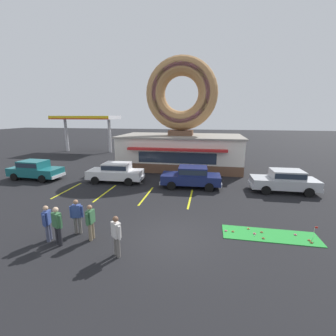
{
  "coord_description": "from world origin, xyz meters",
  "views": [
    {
      "loc": [
        1.5,
        -9.0,
        5.35
      ],
      "look_at": [
        -1.08,
        5.0,
        2.0
      ],
      "focal_mm": 24.0,
      "sensor_mm": 36.0,
      "label": 1
    }
  ],
  "objects_px": {
    "golf_ball": "(255,235)",
    "car_white": "(116,172)",
    "pedestrian_hooded_kid": "(47,222)",
    "pedestrian_leather_jacket_man": "(57,224)",
    "pedestrian_clipboard_woman": "(77,215)",
    "car_navy": "(191,176)",
    "pedestrian_beanie_man": "(116,234)",
    "putting_flag_pin": "(315,229)",
    "trash_bin": "(124,166)",
    "car_teal": "(35,169)",
    "car_silver": "(285,180)",
    "pedestrian_blue_sweater_man": "(91,221)"
  },
  "relations": [
    {
      "from": "golf_ball",
      "to": "car_white",
      "type": "height_order",
      "value": "car_white"
    },
    {
      "from": "pedestrian_hooded_kid",
      "to": "pedestrian_leather_jacket_man",
      "type": "bearing_deg",
      "value": -19.65
    },
    {
      "from": "pedestrian_leather_jacket_man",
      "to": "pedestrian_clipboard_woman",
      "type": "distance_m",
      "value": 1.03
    },
    {
      "from": "car_navy",
      "to": "pedestrian_beanie_man",
      "type": "xyz_separation_m",
      "value": [
        -2.13,
        -9.16,
        0.05
      ]
    },
    {
      "from": "pedestrian_hooded_kid",
      "to": "putting_flag_pin",
      "type": "bearing_deg",
      "value": 11.24
    },
    {
      "from": "golf_ball",
      "to": "trash_bin",
      "type": "height_order",
      "value": "trash_bin"
    },
    {
      "from": "putting_flag_pin",
      "to": "pedestrian_leather_jacket_man",
      "type": "bearing_deg",
      "value": -166.92
    },
    {
      "from": "car_teal",
      "to": "pedestrian_clipboard_woman",
      "type": "height_order",
      "value": "pedestrian_clipboard_woman"
    },
    {
      "from": "pedestrian_hooded_kid",
      "to": "pedestrian_leather_jacket_man",
      "type": "xyz_separation_m",
      "value": [
        0.65,
        -0.23,
        0.06
      ]
    },
    {
      "from": "putting_flag_pin",
      "to": "car_silver",
      "type": "height_order",
      "value": "car_silver"
    },
    {
      "from": "pedestrian_beanie_man",
      "to": "car_teal",
      "type": "bearing_deg",
      "value": 141.27
    },
    {
      "from": "putting_flag_pin",
      "to": "car_navy",
      "type": "distance_m",
      "value": 8.75
    },
    {
      "from": "golf_ball",
      "to": "trash_bin",
      "type": "distance_m",
      "value": 14.65
    },
    {
      "from": "trash_bin",
      "to": "car_teal",
      "type": "bearing_deg",
      "value": -149.01
    },
    {
      "from": "golf_ball",
      "to": "car_navy",
      "type": "bearing_deg",
      "value": 117.02
    },
    {
      "from": "car_teal",
      "to": "pedestrian_blue_sweater_man",
      "type": "xyz_separation_m",
      "value": [
        9.65,
        -8.08,
        0.02
      ]
    },
    {
      "from": "golf_ball",
      "to": "putting_flag_pin",
      "type": "relative_size",
      "value": 0.08
    },
    {
      "from": "car_teal",
      "to": "pedestrian_beanie_man",
      "type": "bearing_deg",
      "value": -38.73
    },
    {
      "from": "pedestrian_clipboard_woman",
      "to": "car_white",
      "type": "bearing_deg",
      "value": 101.1
    },
    {
      "from": "car_silver",
      "to": "car_navy",
      "type": "xyz_separation_m",
      "value": [
        -6.6,
        -0.12,
        0.0
      ]
    },
    {
      "from": "pedestrian_clipboard_woman",
      "to": "trash_bin",
      "type": "xyz_separation_m",
      "value": [
        -2.28,
        11.63,
        -0.42
      ]
    },
    {
      "from": "pedestrian_blue_sweater_man",
      "to": "trash_bin",
      "type": "height_order",
      "value": "pedestrian_blue_sweater_man"
    },
    {
      "from": "trash_bin",
      "to": "pedestrian_leather_jacket_man",
      "type": "bearing_deg",
      "value": -80.93
    },
    {
      "from": "car_teal",
      "to": "pedestrian_leather_jacket_man",
      "type": "height_order",
      "value": "pedestrian_leather_jacket_man"
    },
    {
      "from": "golf_ball",
      "to": "pedestrian_blue_sweater_man",
      "type": "bearing_deg",
      "value": -167.73
    },
    {
      "from": "pedestrian_beanie_man",
      "to": "car_navy",
      "type": "bearing_deg",
      "value": 76.93
    },
    {
      "from": "car_navy",
      "to": "golf_ball",
      "type": "bearing_deg",
      "value": -62.98
    },
    {
      "from": "car_white",
      "to": "golf_ball",
      "type": "bearing_deg",
      "value": -35.97
    },
    {
      "from": "car_navy",
      "to": "pedestrian_clipboard_woman",
      "type": "height_order",
      "value": "pedestrian_clipboard_woman"
    },
    {
      "from": "pedestrian_leather_jacket_man",
      "to": "pedestrian_clipboard_woman",
      "type": "bearing_deg",
      "value": 75.06
    },
    {
      "from": "car_white",
      "to": "pedestrian_clipboard_woman",
      "type": "relative_size",
      "value": 2.79
    },
    {
      "from": "golf_ball",
      "to": "car_silver",
      "type": "relative_size",
      "value": 0.01
    },
    {
      "from": "car_navy",
      "to": "pedestrian_blue_sweater_man",
      "type": "bearing_deg",
      "value": -114.22
    },
    {
      "from": "pedestrian_beanie_man",
      "to": "trash_bin",
      "type": "relative_size",
      "value": 1.71
    },
    {
      "from": "golf_ball",
      "to": "car_teal",
      "type": "xyz_separation_m",
      "value": [
        -16.77,
        6.54,
        0.82
      ]
    },
    {
      "from": "car_navy",
      "to": "putting_flag_pin",
      "type": "bearing_deg",
      "value": -46.68
    },
    {
      "from": "car_navy",
      "to": "car_teal",
      "type": "bearing_deg",
      "value": -179.34
    },
    {
      "from": "golf_ball",
      "to": "car_silver",
      "type": "bearing_deg",
      "value": 64.92
    },
    {
      "from": "car_white",
      "to": "pedestrian_leather_jacket_man",
      "type": "height_order",
      "value": "pedestrian_leather_jacket_man"
    },
    {
      "from": "car_white",
      "to": "pedestrian_leather_jacket_man",
      "type": "bearing_deg",
      "value": -81.71
    },
    {
      "from": "pedestrian_blue_sweater_man",
      "to": "pedestrian_clipboard_woman",
      "type": "bearing_deg",
      "value": 157.92
    },
    {
      "from": "putting_flag_pin",
      "to": "pedestrian_blue_sweater_man",
      "type": "distance_m",
      "value": 9.89
    },
    {
      "from": "pedestrian_hooded_kid",
      "to": "trash_bin",
      "type": "bearing_deg",
      "value": 96.27
    },
    {
      "from": "putting_flag_pin",
      "to": "car_teal",
      "type": "bearing_deg",
      "value": 162.22
    },
    {
      "from": "car_navy",
      "to": "pedestrian_leather_jacket_man",
      "type": "distance_m",
      "value": 10.12
    },
    {
      "from": "putting_flag_pin",
      "to": "trash_bin",
      "type": "relative_size",
      "value": 0.56
    },
    {
      "from": "pedestrian_clipboard_woman",
      "to": "pedestrian_beanie_man",
      "type": "xyz_separation_m",
      "value": [
        2.46,
        -1.28,
        0.0
      ]
    },
    {
      "from": "putting_flag_pin",
      "to": "trash_bin",
      "type": "xyz_separation_m",
      "value": [
        -12.86,
        10.11,
        0.06
      ]
    },
    {
      "from": "car_white",
      "to": "car_silver",
      "type": "height_order",
      "value": "same"
    },
    {
      "from": "car_silver",
      "to": "pedestrian_beanie_man",
      "type": "bearing_deg",
      "value": -133.22
    }
  ]
}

